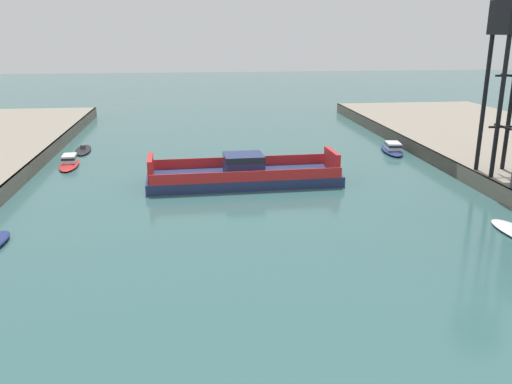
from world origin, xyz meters
name	(u,v)px	position (x,y,z in m)	size (l,w,h in m)	color
chain_ferry	(244,174)	(-0.15, 39.98, 1.01)	(21.09, 7.53, 3.30)	navy
moored_boat_near_right	(69,162)	(-20.78, 50.41, 0.49)	(2.71, 7.28, 1.31)	red
moored_boat_mid_left	(392,148)	(21.56, 52.87, 0.54)	(3.51, 7.99, 1.45)	navy
moored_boat_far_right	(83,150)	(-20.64, 58.66, 0.19)	(2.63, 7.04, 0.86)	black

